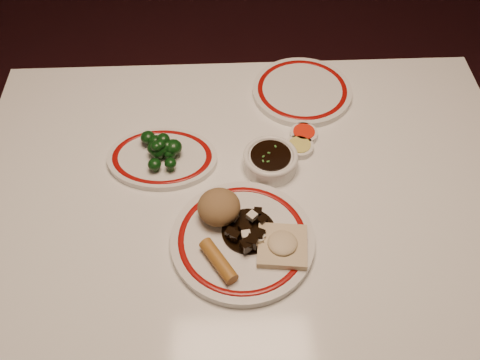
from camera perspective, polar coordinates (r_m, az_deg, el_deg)
name	(u,v)px	position (r m, az deg, el deg)	size (l,w,h in m)	color
ground	(246,340)	(1.78, 0.64, -16.70)	(7.00, 7.00, 0.00)	black
dining_table	(248,223)	(1.20, 0.91, -4.61)	(1.20, 0.90, 0.75)	white
main_plate	(243,240)	(1.06, 0.28, -6.42)	(0.33, 0.33, 0.02)	white
rice_mound	(219,207)	(1.05, -2.26, -2.89)	(0.09, 0.09, 0.06)	olive
spring_roll	(219,261)	(1.01, -2.31, -8.61)	(0.03, 0.03, 0.10)	#AD722A
fried_wonton	(282,245)	(1.03, 4.54, -6.94)	(0.10, 0.10, 0.03)	beige
stirfry_heap	(249,232)	(1.04, 0.98, -5.60)	(0.11, 0.11, 0.03)	black
broccoli_plate	(162,158)	(1.20, -8.29, 2.34)	(0.26, 0.23, 0.02)	white
broccoli_pile	(161,148)	(1.18, -8.45, 3.36)	(0.09, 0.11, 0.05)	#23471C
soy_bowl	(270,161)	(1.17, 3.26, 1.99)	(0.12, 0.12, 0.04)	white
sweet_sour_dish	(304,134)	(1.25, 6.81, 4.88)	(0.06, 0.06, 0.02)	white
mustard_dish	(299,147)	(1.22, 6.35, 3.52)	(0.06, 0.06, 0.02)	white
far_plate	(302,91)	(1.36, 6.64, 9.44)	(0.31, 0.31, 0.02)	white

